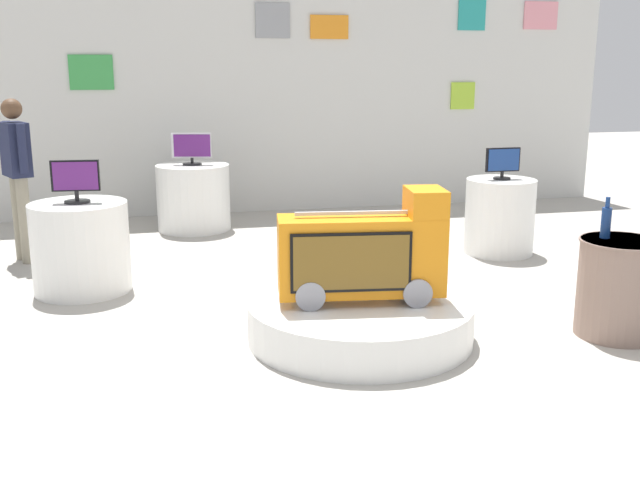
# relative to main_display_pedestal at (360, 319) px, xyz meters

# --- Properties ---
(ground_plane) EXTENTS (30.00, 30.00, 0.00)m
(ground_plane) POSITION_rel_main_display_pedestal_xyz_m (-0.01, -0.00, -0.14)
(ground_plane) COLOR #B2ADA3
(back_wall_display) EXTENTS (10.04, 0.13, 3.19)m
(back_wall_display) POSITION_rel_main_display_pedestal_xyz_m (-0.00, 5.01, 1.46)
(back_wall_display) COLOR silver
(back_wall_display) RESTS_ON ground
(main_display_pedestal) EXTENTS (1.63, 1.63, 0.28)m
(main_display_pedestal) POSITION_rel_main_display_pedestal_xyz_m (0.00, 0.00, 0.00)
(main_display_pedestal) COLOR white
(main_display_pedestal) RESTS_ON ground
(novelty_firetruck_tv) EXTENTS (1.21, 0.54, 0.81)m
(novelty_firetruck_tv) POSITION_rel_main_display_pedestal_xyz_m (0.02, -0.01, 0.48)
(novelty_firetruck_tv) COLOR gray
(novelty_firetruck_tv) RESTS_ON main_display_pedestal
(display_pedestal_left_rear) EXTENTS (0.83, 0.83, 0.79)m
(display_pedestal_left_rear) POSITION_rel_main_display_pedestal_xyz_m (-2.04, 1.67, 0.25)
(display_pedestal_left_rear) COLOR white
(display_pedestal_left_rear) RESTS_ON ground
(tv_on_left_rear) EXTENTS (0.40, 0.22, 0.37)m
(tv_on_left_rear) POSITION_rel_main_display_pedestal_xyz_m (-2.04, 1.67, 0.84)
(tv_on_left_rear) COLOR black
(tv_on_left_rear) RESTS_ON display_pedestal_left_rear
(display_pedestal_center_rear) EXTENTS (0.72, 0.72, 0.79)m
(display_pedestal_center_rear) POSITION_rel_main_display_pedestal_xyz_m (2.14, 2.08, 0.25)
(display_pedestal_center_rear) COLOR white
(display_pedestal_center_rear) RESTS_ON ground
(tv_on_center_rear) EXTENTS (0.37, 0.18, 0.33)m
(tv_on_center_rear) POSITION_rel_main_display_pedestal_xyz_m (2.14, 2.08, 0.82)
(tv_on_center_rear) COLOR black
(tv_on_center_rear) RESTS_ON display_pedestal_center_rear
(display_pedestal_right_rear) EXTENTS (0.87, 0.87, 0.79)m
(display_pedestal_right_rear) POSITION_rel_main_display_pedestal_xyz_m (-0.92, 3.99, 0.25)
(display_pedestal_right_rear) COLOR white
(display_pedestal_right_rear) RESTS_ON ground
(tv_on_right_rear) EXTENTS (0.47, 0.23, 0.38)m
(tv_on_right_rear) POSITION_rel_main_display_pedestal_xyz_m (-0.92, 3.99, 0.84)
(tv_on_right_rear) COLOR black
(tv_on_right_rear) RESTS_ON display_pedestal_right_rear
(side_table_round) EXTENTS (0.61, 0.61, 0.72)m
(side_table_round) POSITION_rel_main_display_pedestal_xyz_m (1.85, -0.37, 0.22)
(side_table_round) COLOR gray
(side_table_round) RESTS_ON ground
(bottle_on_side_table) EXTENTS (0.07, 0.07, 0.30)m
(bottle_on_side_table) POSITION_rel_main_display_pedestal_xyz_m (1.76, -0.27, 0.69)
(bottle_on_side_table) COLOR navy
(bottle_on_side_table) RESTS_ON side_table_round
(shopper_browsing_near_truck) EXTENTS (0.34, 0.52, 1.63)m
(shopper_browsing_near_truck) POSITION_rel_main_display_pedestal_xyz_m (-2.70, 2.87, 0.81)
(shopper_browsing_near_truck) COLOR gray
(shopper_browsing_near_truck) RESTS_ON ground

